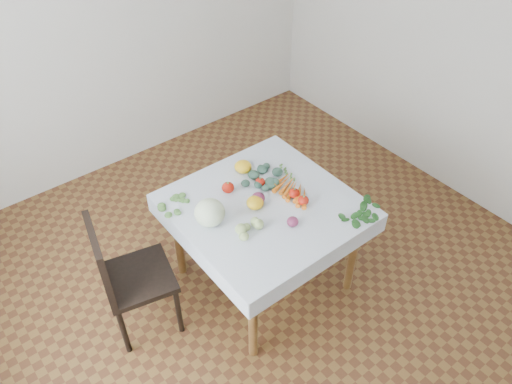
# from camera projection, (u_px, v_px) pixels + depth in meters

# --- Properties ---
(ground) EXTENTS (4.00, 4.00, 0.00)m
(ground) POSITION_uv_depth(u_px,v_px,m) (263.00, 278.00, 3.75)
(ground) COLOR brown
(back_wall) EXTENTS (4.00, 0.04, 2.70)m
(back_wall) POSITION_uv_depth(u_px,v_px,m) (111.00, 20.00, 4.05)
(back_wall) COLOR beige
(back_wall) RESTS_ON ground
(table) EXTENTS (1.00, 1.00, 0.75)m
(table) POSITION_uv_depth(u_px,v_px,m) (264.00, 216.00, 3.32)
(table) COLOR brown
(table) RESTS_ON ground
(tablecloth) EXTENTS (1.12, 1.12, 0.01)m
(tablecloth) POSITION_uv_depth(u_px,v_px,m) (265.00, 205.00, 3.26)
(tablecloth) COLOR white
(tablecloth) RESTS_ON table
(chair) EXTENTS (0.51, 0.51, 0.94)m
(chair) POSITION_uv_depth(u_px,v_px,m) (123.00, 274.00, 3.10)
(chair) COLOR black
(chair) RESTS_ON ground
(cabbage) EXTENTS (0.25, 0.25, 0.17)m
(cabbage) POSITION_uv_depth(u_px,v_px,m) (210.00, 213.00, 3.07)
(cabbage) COLOR silver
(cabbage) RESTS_ON tablecloth
(tomato_a) EXTENTS (0.07, 0.07, 0.06)m
(tomato_a) POSITION_uv_depth(u_px,v_px,m) (260.00, 182.00, 3.38)
(tomato_a) COLOR #B41A0C
(tomato_a) RESTS_ON tablecloth
(tomato_b) EXTENTS (0.09, 0.09, 0.07)m
(tomato_b) POSITION_uv_depth(u_px,v_px,m) (228.00, 188.00, 3.33)
(tomato_b) COLOR #B41A0C
(tomato_b) RESTS_ON tablecloth
(tomato_c) EXTENTS (0.08, 0.08, 0.06)m
(tomato_c) POSITION_uv_depth(u_px,v_px,m) (303.00, 201.00, 3.24)
(tomato_c) COLOR #B41A0C
(tomato_c) RESTS_ON tablecloth
(tomato_d) EXTENTS (0.08, 0.08, 0.06)m
(tomato_d) POSITION_uv_depth(u_px,v_px,m) (294.00, 193.00, 3.29)
(tomato_d) COLOR #B41A0C
(tomato_d) RESTS_ON tablecloth
(heirloom_back) EXTENTS (0.15, 0.15, 0.08)m
(heirloom_back) POSITION_uv_depth(u_px,v_px,m) (243.00, 167.00, 3.49)
(heirloom_back) COLOR yellow
(heirloom_back) RESTS_ON tablecloth
(heirloom_front) EXTENTS (0.12, 0.12, 0.08)m
(heirloom_front) POSITION_uv_depth(u_px,v_px,m) (255.00, 203.00, 3.21)
(heirloom_front) COLOR yellow
(heirloom_front) RESTS_ON tablecloth
(onion_a) EXTENTS (0.12, 0.12, 0.08)m
(onion_a) POSITION_uv_depth(u_px,v_px,m) (258.00, 198.00, 3.25)
(onion_a) COLOR #551830
(onion_a) RESTS_ON tablecloth
(onion_b) EXTENTS (0.09, 0.09, 0.06)m
(onion_b) POSITION_uv_depth(u_px,v_px,m) (293.00, 222.00, 3.09)
(onion_b) COLOR #551830
(onion_b) RESTS_ON tablecloth
(tomatillo_cluster) EXTENTS (0.19, 0.11, 0.05)m
(tomatillo_cluster) POSITION_uv_depth(u_px,v_px,m) (244.00, 228.00, 3.05)
(tomatillo_cluster) COLOR #98B166
(tomatillo_cluster) RESTS_ON tablecloth
(carrot_bunch) EXTENTS (0.21, 0.36, 0.03)m
(carrot_bunch) POSITION_uv_depth(u_px,v_px,m) (292.00, 189.00, 3.35)
(carrot_bunch) COLOR orange
(carrot_bunch) RESTS_ON tablecloth
(kale_bunch) EXTENTS (0.30, 0.25, 0.04)m
(kale_bunch) POSITION_uv_depth(u_px,v_px,m) (260.00, 178.00, 3.43)
(kale_bunch) COLOR #325241
(kale_bunch) RESTS_ON tablecloth
(basil_bunch) EXTENTS (0.29, 0.22, 0.01)m
(basil_bunch) POSITION_uv_depth(u_px,v_px,m) (359.00, 212.00, 3.20)
(basil_bunch) COLOR #184F1B
(basil_bunch) RESTS_ON tablecloth
(dill_bunch) EXTENTS (0.19, 0.19, 0.02)m
(dill_bunch) POSITION_uv_depth(u_px,v_px,m) (176.00, 205.00, 3.24)
(dill_bunch) COLOR #54893E
(dill_bunch) RESTS_ON tablecloth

